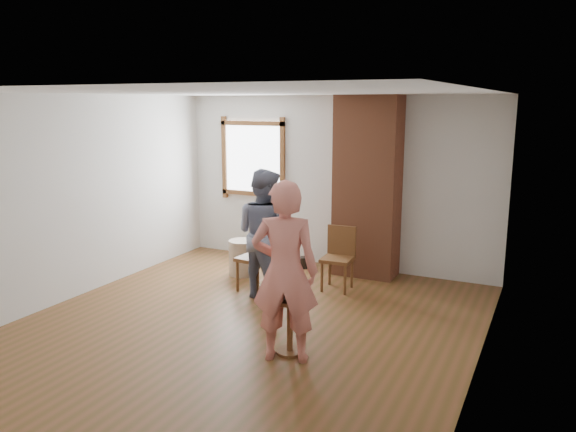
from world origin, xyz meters
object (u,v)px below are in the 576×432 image
(stoneware_crock, at_px, (243,257))
(dining_chair_right, at_px, (339,254))
(person_pink, at_px, (285,272))
(side_table, at_px, (290,315))
(dining_chair_left, at_px, (258,253))
(man, at_px, (264,233))

(stoneware_crock, distance_m, dining_chair_right, 1.51)
(person_pink, bearing_deg, side_table, -103.38)
(dining_chair_right, relative_size, person_pink, 0.47)
(stoneware_crock, bearing_deg, dining_chair_left, -41.85)
(man, distance_m, person_pink, 1.87)
(person_pink, bearing_deg, stoneware_crock, -69.17)
(man, xyz_separation_m, person_pink, (1.05, -1.54, 0.06))
(dining_chair_left, xyz_separation_m, dining_chair_right, (0.98, 0.50, -0.02))
(dining_chair_right, distance_m, side_table, 2.14)
(dining_chair_left, xyz_separation_m, side_table, (1.26, -1.62, -0.09))
(dining_chair_left, bearing_deg, man, -37.71)
(side_table, bearing_deg, person_pink, -85.34)
(stoneware_crock, bearing_deg, side_table, -49.56)
(man, bearing_deg, stoneware_crock, -29.96)
(stoneware_crock, height_order, side_table, side_table)
(dining_chair_right, bearing_deg, man, -140.24)
(dining_chair_right, relative_size, side_table, 1.42)
(side_table, distance_m, person_pink, 0.51)
(stoneware_crock, relative_size, dining_chair_left, 0.58)
(man, bearing_deg, dining_chair_left, -31.68)
(side_table, relative_size, man, 0.36)
(stoneware_crock, height_order, person_pink, person_pink)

